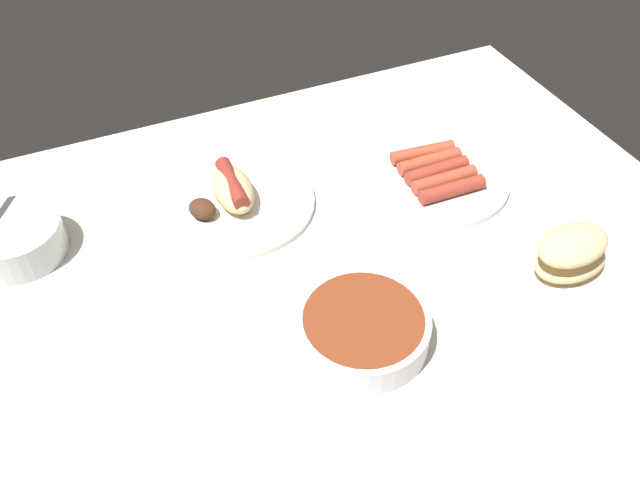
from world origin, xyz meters
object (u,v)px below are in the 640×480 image
bowl_chili (363,328)px  bowl_coleslaw (15,238)px  bread_stack (572,253)px  plate_sausages (436,176)px  plate_hotdog_assembled (232,198)px

bowl_chili → bowl_coleslaw: bowl_coleslaw is taller
bread_stack → bowl_chili: bread_stack is taller
bread_stack → plate_sausages: size_ratio=0.52×
bowl_chili → plate_hotdog_assembled: bearing=-77.8°
plate_sausages → bowl_coleslaw: size_ratio=1.58×
plate_hotdog_assembled → bowl_chili: bearing=102.2°
plate_sausages → plate_hotdog_assembled: bearing=-13.3°
plate_hotdog_assembled → plate_sausages: size_ratio=1.06×
bowl_chili → bowl_coleslaw: bearing=-41.7°
bowl_chili → bowl_coleslaw: 50.83cm
plate_sausages → bowl_chili: bearing=43.4°
bread_stack → plate_sausages: 25.54cm
bread_stack → plate_hotdog_assembled: 49.90cm
bread_stack → bowl_coleslaw: size_ratio=0.82×
bread_stack → bowl_coleslaw: 77.51cm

